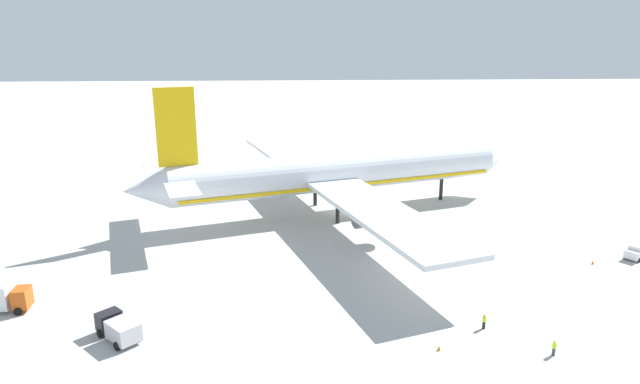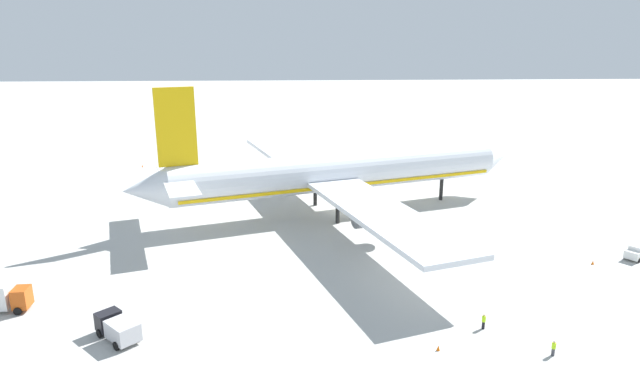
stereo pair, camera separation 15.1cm
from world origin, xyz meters
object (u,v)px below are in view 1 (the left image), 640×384
at_px(service_van, 637,251).
at_px(traffic_cone_4, 439,348).
at_px(baggage_cart_0, 170,169).
at_px(traffic_cone_3, 593,262).
at_px(service_truck_0, 2,297).
at_px(traffic_cone_0, 418,158).
at_px(service_truck_1, 118,327).
at_px(ground_worker_0, 484,321).
at_px(traffic_cone_1, 142,166).
at_px(airliner, 335,173).
at_px(traffic_cone_2, 197,169).
at_px(ground_worker_3, 554,348).

height_order(service_van, traffic_cone_4, service_van).
bearing_deg(baggage_cart_0, service_van, -35.59).
relative_size(baggage_cart_0, traffic_cone_3, 6.09).
bearing_deg(service_truck_0, traffic_cone_0, 49.43).
distance_m(service_truck_1, service_van, 68.56).
bearing_deg(baggage_cart_0, traffic_cone_3, -39.26).
distance_m(ground_worker_0, traffic_cone_1, 95.25).
bearing_deg(traffic_cone_3, service_truck_0, -172.96).
relative_size(airliner, traffic_cone_0, 140.31).
distance_m(traffic_cone_0, traffic_cone_2, 54.94).
distance_m(service_truck_0, traffic_cone_1, 70.63).
height_order(baggage_cart_0, traffic_cone_1, baggage_cart_0).
relative_size(traffic_cone_2, traffic_cone_4, 1.00).
relative_size(baggage_cart_0, ground_worker_3, 2.08).
bearing_deg(traffic_cone_0, service_truck_0, -130.57).
distance_m(baggage_cart_0, traffic_cone_0, 61.04).
relative_size(airliner, ground_worker_3, 47.87).
bearing_deg(traffic_cone_2, service_truck_0, -99.37).
relative_size(airliner, baggage_cart_0, 23.03).
distance_m(airliner, service_truck_1, 48.01).
bearing_deg(baggage_cart_0, traffic_cone_4, -60.99).
bearing_deg(ground_worker_3, traffic_cone_1, 126.31).
xyz_separation_m(ground_worker_0, traffic_cone_3, (20.80, 15.84, -0.59)).
bearing_deg(service_van, service_truck_0, -172.36).
height_order(airliner, traffic_cone_1, airliner).
xyz_separation_m(airliner, traffic_cone_3, (33.41, -24.41, -6.97)).
relative_size(traffic_cone_1, traffic_cone_4, 1.00).
relative_size(service_van, traffic_cone_3, 8.36).
height_order(service_truck_0, traffic_cone_3, service_truck_0).
bearing_deg(service_truck_1, ground_worker_3, -7.06).
bearing_deg(baggage_cart_0, traffic_cone_1, 145.75).
relative_size(service_van, ground_worker_3, 2.85).
xyz_separation_m(service_truck_1, traffic_cone_4, (32.27, -3.87, -1.08)).
xyz_separation_m(service_truck_1, traffic_cone_0, (50.26, 82.72, -1.08)).
xyz_separation_m(traffic_cone_1, traffic_cone_4, (49.79, -81.15, 0.00)).
bearing_deg(baggage_cart_0, traffic_cone_2, 10.67).
bearing_deg(airliner, traffic_cone_0, 59.80).
xyz_separation_m(service_truck_0, baggage_cart_0, (4.97, 65.33, -0.93)).
distance_m(baggage_cart_0, ground_worker_0, 86.58).
distance_m(baggage_cart_0, traffic_cone_2, 6.13).
bearing_deg(traffic_cone_4, airliner, 98.68).
distance_m(service_van, traffic_cone_1, 102.86).
xyz_separation_m(traffic_cone_2, traffic_cone_3, (62.79, -57.35, 0.00)).
distance_m(airliner, traffic_cone_2, 44.69).
bearing_deg(traffic_cone_1, traffic_cone_3, -38.79).
bearing_deg(service_truck_1, traffic_cone_0, 58.72).
relative_size(service_truck_0, baggage_cart_0, 1.67).
relative_size(service_truck_0, service_truck_1, 1.01).
relative_size(service_truck_0, ground_worker_3, 3.47).
bearing_deg(traffic_cone_2, ground_worker_3, -59.07).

